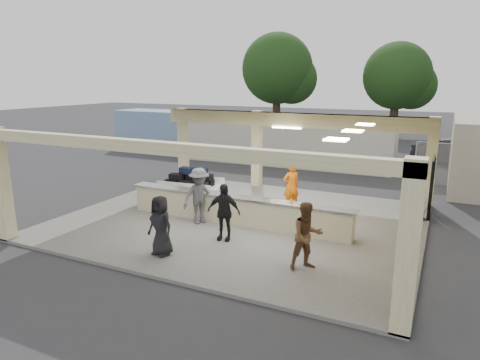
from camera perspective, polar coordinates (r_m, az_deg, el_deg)
The scene contains 15 objects.
ground at distance 15.21m, azimuth 0.19°, elevation -5.58°, with size 120.00×120.00×0.00m, color #2D2D30.
pavilion at distance 15.33m, azimuth 1.98°, elevation -0.19°, with size 12.01×10.00×3.55m.
baggage_counter at distance 14.60m, azimuth -0.67°, elevation -3.97°, with size 8.20×0.58×0.98m.
luggage_cart at distance 17.40m, azimuth -6.58°, elevation -0.38°, with size 2.46×1.67×1.36m.
drum_fan at distance 16.38m, azimuth 22.37°, elevation -3.10°, with size 0.79×0.73×0.90m.
baggage_handler at distance 16.06m, azimuth 6.83°, elevation -0.87°, with size 0.67×0.37×1.83m, color orange.
passenger_a at distance 11.20m, azimuth 8.92°, elevation -7.39°, with size 0.87×0.38×1.79m, color brown.
passenger_b at distance 13.04m, azimuth -2.19°, elevation -4.27°, with size 1.04×0.38×1.77m, color black.
passenger_c at distance 14.56m, azimuth -5.44°, elevation -2.12°, with size 1.25×0.44×1.93m, color #434448.
passenger_d at distance 12.15m, azimuth -10.53°, elevation -5.99°, with size 0.83×0.34×1.71m, color black.
car_dark at distance 28.16m, azimuth 26.34°, elevation 3.32°, with size 1.51×4.27×1.42m, color black.
container_white at distance 25.47m, azimuth 5.97°, elevation 5.16°, with size 12.46×2.49×2.70m, color #BBBBB7.
container_blue at distance 30.13m, azimuth -7.31°, elevation 6.42°, with size 10.55×2.53×2.74m, color #7A9FC3.
tree_left at distance 39.66m, azimuth 5.51°, elevation 14.20°, with size 6.60×6.30×9.00m.
tree_mid at distance 39.32m, azimuth 20.68°, elevation 12.53°, with size 6.00×5.60×8.00m.
Camera 1 is at (6.24, -12.97, 4.92)m, focal length 32.00 mm.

